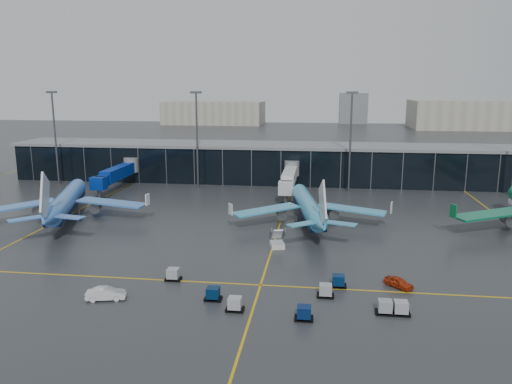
# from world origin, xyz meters

# --- Properties ---
(ground) EXTENTS (600.00, 600.00, 0.00)m
(ground) POSITION_xyz_m (0.00, 0.00, 0.00)
(ground) COLOR #282B2D
(ground) RESTS_ON ground
(terminal_pier) EXTENTS (142.00, 17.00, 10.70)m
(terminal_pier) POSITION_xyz_m (0.00, 62.00, 5.42)
(terminal_pier) COLOR black
(terminal_pier) RESTS_ON ground
(jet_bridges) EXTENTS (94.00, 27.50, 7.20)m
(jet_bridges) POSITION_xyz_m (-35.00, 42.99, 4.55)
(jet_bridges) COLOR #595B60
(jet_bridges) RESTS_ON ground
(flood_masts) EXTENTS (203.00, 0.50, 25.50)m
(flood_masts) POSITION_xyz_m (5.00, 50.00, 13.81)
(flood_masts) COLOR #595B60
(flood_masts) RESTS_ON ground
(distant_hangars) EXTENTS (260.00, 71.00, 22.00)m
(distant_hangars) POSITION_xyz_m (49.94, 270.08, 8.79)
(distant_hangars) COLOR #B2AD99
(distant_hangars) RESTS_ON ground
(taxi_lines) EXTENTS (220.00, 120.00, 0.02)m
(taxi_lines) POSITION_xyz_m (10.00, 10.61, 0.01)
(taxi_lines) COLOR gold
(taxi_lines) RESTS_ON ground
(airliner_arkefly) EXTENTS (44.80, 47.88, 12.04)m
(airliner_arkefly) POSITION_xyz_m (-33.78, 14.69, 6.02)
(airliner_arkefly) COLOR #3E77CC
(airliner_arkefly) RESTS_ON ground
(airliner_klm_near) EXTENTS (37.73, 41.34, 11.19)m
(airliner_klm_near) POSITION_xyz_m (15.43, 17.74, 5.60)
(airliner_klm_near) COLOR #3B9AC3
(airliner_klm_near) RESTS_ON ground
(baggage_carts) EXTENTS (32.31, 11.91, 1.70)m
(baggage_carts) POSITION_xyz_m (14.91, -19.89, 0.76)
(baggage_carts) COLOR black
(baggage_carts) RESTS_ON ground
(mobile_airstair) EXTENTS (2.89, 3.63, 3.45)m
(mobile_airstair) POSITION_xyz_m (10.76, 1.84, 0.77)
(mobile_airstair) COLOR silver
(mobile_airstair) RESTS_ON ground
(service_van_red) EXTENTS (4.15, 4.07, 1.41)m
(service_van_red) POSITION_xyz_m (28.66, -13.29, 0.71)
(service_van_red) COLOR #A2280C
(service_van_red) RESTS_ON ground
(service_van_white) EXTENTS (5.24, 2.87, 1.64)m
(service_van_white) POSITION_xyz_m (-9.01, -22.31, 0.82)
(service_van_white) COLOR silver
(service_van_white) RESTS_ON ground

